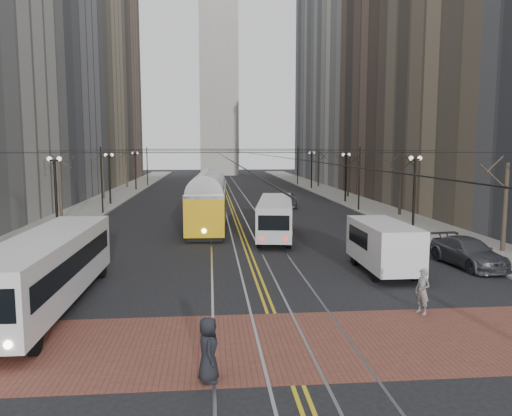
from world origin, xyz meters
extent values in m
plane|color=black|center=(0.00, 0.00, 0.00)|extent=(260.00, 260.00, 0.00)
cube|color=gray|center=(-15.00, 45.00, 0.07)|extent=(5.00, 140.00, 0.15)
cube|color=gray|center=(15.00, 45.00, 0.07)|extent=(5.00, 140.00, 0.15)
cube|color=brown|center=(0.00, -4.00, 0.01)|extent=(25.00, 6.00, 0.01)
cube|color=gray|center=(0.00, 45.00, 0.00)|extent=(4.80, 130.00, 0.02)
cube|color=gold|center=(0.00, 45.00, 0.01)|extent=(0.42, 130.00, 0.01)
cube|color=slate|center=(-25.50, 46.00, 17.00)|extent=(16.00, 20.00, 34.00)
cube|color=gray|center=(-27.50, 66.00, 26.00)|extent=(20.00, 20.00, 52.00)
cube|color=brown|center=(-25.50, 86.00, 20.00)|extent=(16.00, 20.00, 40.00)
cube|color=brown|center=(25.50, 46.00, 17.00)|extent=(16.00, 20.00, 34.00)
cube|color=#A8A69D|center=(27.50, 66.00, 26.00)|extent=(20.00, 20.00, 52.00)
cube|color=slate|center=(25.50, 86.00, 20.00)|extent=(16.00, 20.00, 40.00)
cube|color=#B2AFA5|center=(0.00, 102.00, 28.00)|extent=(9.00, 9.00, 56.00)
cylinder|color=black|center=(-13.70, 18.00, 2.80)|extent=(0.20, 0.20, 5.60)
cylinder|color=black|center=(-13.70, 38.00, 2.80)|extent=(0.20, 0.20, 5.60)
cylinder|color=black|center=(-13.70, 58.00, 2.80)|extent=(0.20, 0.20, 5.60)
cylinder|color=black|center=(13.70, 18.00, 2.80)|extent=(0.20, 0.20, 5.60)
cylinder|color=black|center=(13.70, 38.00, 2.80)|extent=(0.20, 0.20, 5.60)
cylinder|color=black|center=(13.70, 58.00, 2.80)|extent=(0.20, 0.20, 5.60)
cylinder|color=#382D23|center=(-15.70, 26.00, 2.80)|extent=(0.28, 0.28, 5.60)
cylinder|color=#382D23|center=(-15.70, 44.00, 2.80)|extent=(0.28, 0.28, 5.60)
cylinder|color=#382D23|center=(-15.70, 62.00, 2.80)|extent=(0.28, 0.28, 5.60)
cylinder|color=#382D23|center=(15.70, 9.00, 2.80)|extent=(0.28, 0.28, 5.60)
cylinder|color=#382D23|center=(15.70, 26.00, 2.80)|extent=(0.28, 0.28, 5.60)
cylinder|color=#382D23|center=(15.70, 44.00, 2.80)|extent=(0.28, 0.28, 5.60)
cylinder|color=#382D23|center=(15.70, 62.00, 2.80)|extent=(0.28, 0.28, 5.60)
cylinder|color=black|center=(-1.50, 45.00, 6.00)|extent=(0.03, 120.00, 0.03)
cylinder|color=black|center=(1.50, 45.00, 6.00)|extent=(0.03, 120.00, 0.03)
cylinder|color=black|center=(-12.90, 30.00, 3.30)|extent=(0.16, 0.16, 6.60)
cylinder|color=black|center=(-12.90, 66.00, 3.30)|extent=(0.16, 0.16, 6.60)
cylinder|color=black|center=(12.90, 30.00, 3.30)|extent=(0.16, 0.16, 6.60)
cylinder|color=black|center=(12.90, 66.00, 3.30)|extent=(0.16, 0.16, 6.60)
cube|color=white|center=(-8.96, 0.55, 1.49)|extent=(2.61, 11.96, 2.98)
cube|color=#ECB015|center=(-2.50, 21.21, 1.77)|extent=(3.36, 15.09, 3.53)
cube|color=#BDBDBD|center=(2.38, 15.91, 1.38)|extent=(3.86, 10.78, 2.75)
cube|color=white|center=(6.63, 5.00, 1.32)|extent=(2.31, 5.96, 2.63)
imported|color=#3A3C41|center=(6.12, 34.33, 0.84)|extent=(2.48, 5.12, 1.69)
imported|color=#43454B|center=(11.80, 5.93, 0.77)|extent=(2.75, 5.54, 1.55)
imported|color=black|center=(-2.45, -6.50, 0.93)|extent=(0.64, 0.93, 1.84)
imported|color=gray|center=(5.93, -1.50, 0.91)|extent=(0.66, 0.77, 1.79)
camera|label=1|loc=(-2.36, -19.86, 6.52)|focal=35.00mm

